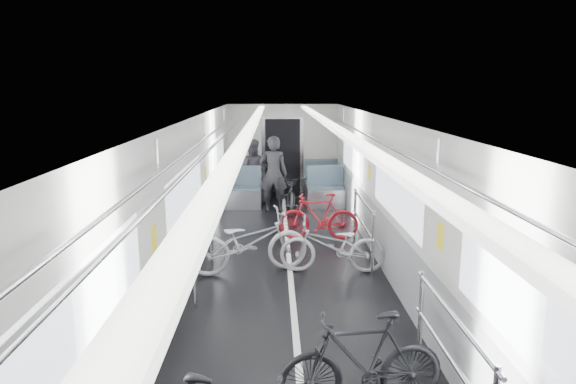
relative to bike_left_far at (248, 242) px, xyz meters
name	(u,v)px	position (x,y,z in m)	size (l,w,h in m)	color
car_shell	(288,188)	(0.65, 1.16, 0.63)	(3.02, 14.01, 2.41)	black
bike_left_far	(248,242)	(0.00, 0.00, 0.00)	(0.66, 1.89, 0.99)	#B7B7BD
bike_right_near	(362,361)	(1.18, -3.51, -0.04)	(0.43, 1.52, 0.92)	black
bike_right_mid	(332,246)	(1.31, -0.04, -0.06)	(0.57, 1.64, 0.86)	#AEAFB3
bike_right_far	(318,217)	(1.24, 1.71, -0.04)	(0.43, 1.51, 0.91)	#AD1520
bike_aisle	(291,193)	(0.80, 3.89, -0.04)	(0.61, 1.75, 0.92)	black
person_standing	(273,174)	(0.39, 3.99, 0.39)	(0.65, 0.42, 1.77)	black
person_seated	(251,171)	(-0.15, 4.90, 0.31)	(0.78, 0.61, 1.61)	#322E37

